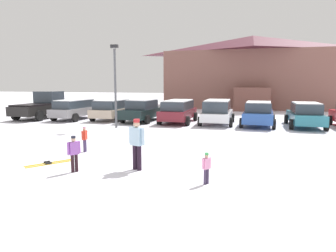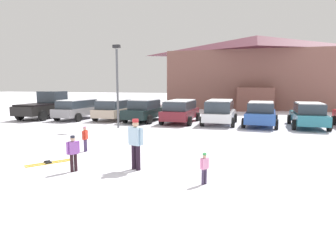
% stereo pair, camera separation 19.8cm
% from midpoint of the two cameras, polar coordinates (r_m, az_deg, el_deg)
% --- Properties ---
extents(ground, '(160.00, 160.00, 0.00)m').
position_cam_midpoint_polar(ground, '(6.86, -11.47, -16.09)').
color(ground, white).
extents(ski_lodge, '(19.85, 12.16, 8.38)m').
position_cam_midpoint_polar(ski_lodge, '(37.62, 15.52, 10.00)').
color(ski_lodge, brown).
rests_on(ski_lodge, ground).
extents(parked_grey_wagon, '(2.25, 4.45, 1.56)m').
position_cam_midpoint_polar(parked_grey_wagon, '(24.49, -17.56, 3.18)').
color(parked_grey_wagon, gray).
rests_on(parked_grey_wagon, ground).
extents(parked_beige_suv, '(2.30, 4.24, 1.58)m').
position_cam_midpoint_polar(parked_beige_suv, '(23.50, -10.78, 3.23)').
color(parked_beige_suv, '#B9A48D').
rests_on(parked_beige_suv, ground).
extents(parked_black_sedan, '(2.44, 4.82, 1.64)m').
position_cam_midpoint_polar(parked_black_sedan, '(22.38, -5.05, 3.03)').
color(parked_black_sedan, black).
rests_on(parked_black_sedan, ground).
extents(parked_maroon_van, '(2.25, 4.49, 1.63)m').
position_cam_midpoint_polar(parked_maroon_van, '(21.40, 1.69, 2.97)').
color(parked_maroon_van, maroon).
rests_on(parked_maroon_van, ground).
extents(parked_white_suv, '(2.24, 4.31, 1.68)m').
position_cam_midpoint_polar(parked_white_suv, '(20.94, 9.10, 2.82)').
color(parked_white_suv, white).
rests_on(parked_white_suv, ground).
extents(parked_blue_hatchback, '(2.37, 4.61, 1.62)m').
position_cam_midpoint_polar(parked_blue_hatchback, '(20.72, 16.56, 2.30)').
color(parked_blue_hatchback, '#2850A1').
rests_on(parked_blue_hatchback, ground).
extents(parked_teal_hatchback, '(2.18, 4.69, 1.60)m').
position_cam_midpoint_polar(parked_teal_hatchback, '(21.16, 24.44, 2.00)').
color(parked_teal_hatchback, teal).
rests_on(parked_teal_hatchback, ground).
extents(pickup_truck, '(2.42, 5.27, 2.15)m').
position_cam_midpoint_polar(pickup_truck, '(26.40, -22.91, 3.55)').
color(pickup_truck, black).
rests_on(pickup_truck, ground).
extents(skier_child_in_pink_snowsuit, '(0.23, 0.28, 0.89)m').
position_cam_midpoint_polar(skier_child_in_pink_snowsuit, '(8.45, 6.66, -7.66)').
color(skier_child_in_pink_snowsuit, '#3C304B').
rests_on(skier_child_in_pink_snowsuit, ground).
extents(skier_child_in_purple_jacket, '(0.30, 0.36, 1.16)m').
position_cam_midpoint_polar(skier_child_in_purple_jacket, '(9.96, -18.02, -4.68)').
color(skier_child_in_purple_jacket, black).
rests_on(skier_child_in_purple_jacket, ground).
extents(skier_child_in_red_jacket, '(0.18, 0.39, 1.05)m').
position_cam_midpoint_polar(skier_child_in_red_jacket, '(12.75, -16.04, -2.16)').
color(skier_child_in_red_jacket, '#3C2F53').
rests_on(skier_child_in_red_jacket, ground).
extents(skier_adult_in_blue_parka, '(0.59, 0.36, 1.67)m').
position_cam_midpoint_polar(skier_adult_in_blue_parka, '(9.71, -6.54, -2.93)').
color(skier_adult_in_blue_parka, black).
rests_on(skier_adult_in_blue_parka, ground).
extents(pair_of_skis, '(1.20, 1.45, 0.08)m').
position_cam_midpoint_polar(pair_of_skis, '(11.40, -22.22, -6.58)').
color(pair_of_skis, gold).
rests_on(pair_of_skis, ground).
extents(lamp_post, '(0.44, 0.24, 5.15)m').
position_cam_midpoint_polar(lamp_post, '(19.14, -10.32, 8.35)').
color(lamp_post, '#515459').
rests_on(lamp_post, ground).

